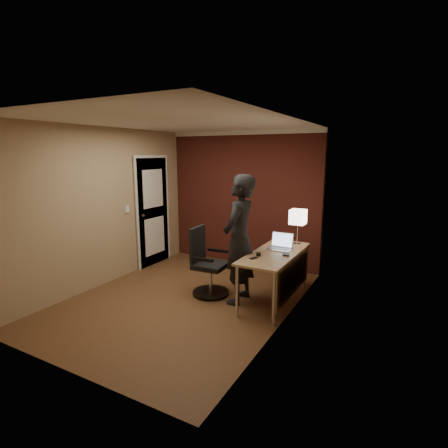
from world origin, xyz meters
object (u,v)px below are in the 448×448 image
at_px(mouse, 258,254).
at_px(wallet, 286,255).
at_px(desk, 280,262).
at_px(person, 239,240).
at_px(office_chair, 207,266).
at_px(phone, 254,258).
at_px(desk_lamp, 298,217).
at_px(laptop, 281,245).

xyz_separation_m(mouse, wallet, (0.33, 0.19, -0.01)).
bearing_deg(wallet, mouse, -150.34).
height_order(desk, person, person).
xyz_separation_m(desk, office_chair, (-1.06, -0.22, -0.16)).
bearing_deg(wallet, phone, -134.03).
relative_size(phone, office_chair, 0.11).
height_order(phone, wallet, wallet).
bearing_deg(office_chair, wallet, 7.67).
xyz_separation_m(desk, phone, (-0.22, -0.41, 0.13)).
relative_size(wallet, person, 0.06).
bearing_deg(desk, mouse, -130.95).
height_order(office_chair, person, person).
xyz_separation_m(desk_lamp, laptop, (-0.13, -0.37, -0.35)).
distance_m(desk, mouse, 0.36).
bearing_deg(phone, laptop, 96.86).
height_order(desk, wallet, wallet).
relative_size(mouse, office_chair, 0.10).
relative_size(desk, desk_lamp, 2.80).
bearing_deg(desk_lamp, office_chair, -144.30).
bearing_deg(office_chair, desk, 11.85).
height_order(wallet, person, person).
height_order(desk, phone, phone).
distance_m(desk_lamp, office_chair, 1.55).
relative_size(desk, wallet, 13.64).
bearing_deg(wallet, desk, 149.16).
relative_size(mouse, person, 0.05).
height_order(laptop, mouse, laptop).
distance_m(laptop, wallet, 0.34).
bearing_deg(desk, desk_lamp, 83.72).
xyz_separation_m(desk, person, (-0.52, -0.22, 0.31)).
height_order(mouse, wallet, mouse).
xyz_separation_m(laptop, person, (-0.46, -0.44, 0.12)).
distance_m(mouse, phone, 0.16).
relative_size(laptop, person, 0.18).
relative_size(desk, laptop, 4.49).
height_order(desk, mouse, mouse).
xyz_separation_m(wallet, office_chair, (-1.17, -0.16, -0.30)).
height_order(desk, laptop, laptop).
distance_m(desk, laptop, 0.30).
height_order(laptop, person, person).
bearing_deg(mouse, person, 150.42).
distance_m(mouse, person, 0.35).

